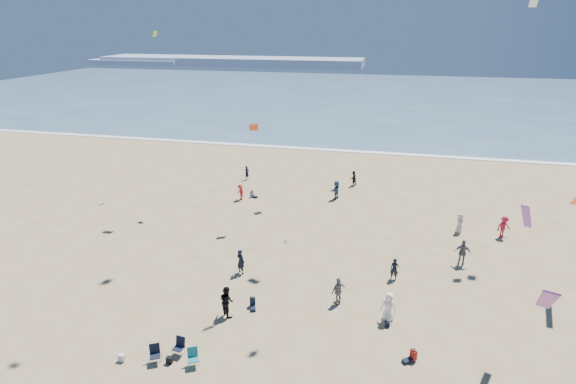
# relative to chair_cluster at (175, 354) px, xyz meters

# --- Properties ---
(ocean) EXTENTS (220.00, 100.00, 0.06)m
(ocean) POSITION_rel_chair_cluster_xyz_m (2.60, 92.77, -0.47)
(ocean) COLOR #476B84
(ocean) RESTS_ON ground
(surf_line) EXTENTS (220.00, 1.20, 0.08)m
(surf_line) POSITION_rel_chair_cluster_xyz_m (2.60, 42.77, -0.46)
(surf_line) COLOR white
(surf_line) RESTS_ON ground
(headland_far) EXTENTS (110.00, 20.00, 3.20)m
(headland_far) POSITION_rel_chair_cluster_xyz_m (-57.40, 167.77, 1.10)
(headland_far) COLOR #7A8EA8
(headland_far) RESTS_ON ground
(headland_near) EXTENTS (40.00, 14.00, 2.00)m
(headland_near) POSITION_rel_chair_cluster_xyz_m (-97.40, 162.77, 0.50)
(headland_near) COLOR #7A8EA8
(headland_near) RESTS_ON ground
(standing_flyers) EXTENTS (35.28, 32.88, 1.95)m
(standing_flyers) POSITION_rel_chair_cluster_xyz_m (8.53, 13.40, 0.40)
(standing_flyers) COLOR #2D557D
(standing_flyers) RESTS_ON ground
(seated_group) EXTENTS (16.05, 32.82, 0.84)m
(seated_group) POSITION_rel_chair_cluster_xyz_m (4.90, 3.12, -0.08)
(seated_group) COLOR silver
(seated_group) RESTS_ON ground
(chair_cluster) EXTENTS (2.81, 1.54, 1.00)m
(chair_cluster) POSITION_rel_chair_cluster_xyz_m (0.00, 0.00, 0.00)
(chair_cluster) COLOR black
(chair_cluster) RESTS_ON ground
(white_tote) EXTENTS (0.35, 0.20, 0.40)m
(white_tote) POSITION_rel_chair_cluster_xyz_m (-2.74, -0.60, -0.30)
(white_tote) COLOR silver
(white_tote) RESTS_ON ground
(black_backpack) EXTENTS (0.30, 0.22, 0.38)m
(black_backpack) POSITION_rel_chair_cluster_xyz_m (-0.27, -0.19, -0.31)
(black_backpack) COLOR black
(black_backpack) RESTS_ON ground
(navy_bag) EXTENTS (0.28, 0.18, 0.34)m
(navy_bag) POSITION_rel_chair_cluster_xyz_m (10.55, 5.35, -0.33)
(navy_bag) COLOR black
(navy_bag) RESTS_ON ground
(kites_aloft) EXTENTS (41.55, 44.22, 29.79)m
(kites_aloft) POSITION_rel_chair_cluster_xyz_m (11.55, 10.39, 14.28)
(kites_aloft) COLOR white
(kites_aloft) RESTS_ON ground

